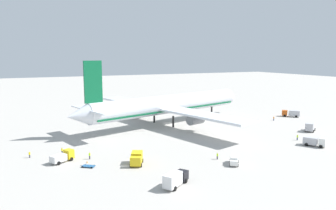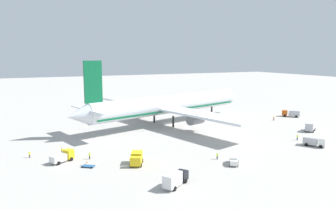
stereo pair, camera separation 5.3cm
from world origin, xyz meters
name	(u,v)px [view 2 (the right image)]	position (x,y,z in m)	size (l,w,h in m)	color
ground_plane	(170,124)	(0.00, 0.00, 0.00)	(600.00, 600.00, 0.00)	#ADA8A0
airliner	(168,105)	(-1.20, -0.36, 7.29)	(77.75, 75.05, 23.74)	silver
service_truck_0	(291,113)	(51.55, -9.28, 1.52)	(6.19, 6.63, 2.70)	#BF4C14
service_truck_1	(137,158)	(-27.01, -38.01, 1.53)	(4.49, 5.74, 2.78)	yellow
service_truck_2	(175,179)	(-24.55, -53.24, 1.57)	(6.91, 5.58, 2.94)	black
service_truck_3	(63,157)	(-42.40, -28.75, 1.32)	(5.99, 4.73, 2.62)	yellow
service_truck_4	(310,127)	(37.11, -31.45, 1.59)	(5.57, 4.79, 2.95)	white
service_truck_5	(315,141)	(23.52, -44.80, 1.45)	(5.08, 6.30, 2.64)	white
service_van	(234,160)	(-6.33, -47.66, 1.03)	(4.18, 4.64, 1.97)	white
baggage_cart_0	(88,166)	(-37.63, -35.07, 0.27)	(3.22, 2.86, 0.40)	#26598C
ground_worker_0	(274,118)	(39.16, -12.39, 0.86)	(0.52, 0.52, 1.69)	navy
ground_worker_1	(90,156)	(-36.13, -29.38, 0.91)	(0.56, 0.56, 1.77)	#3F3F47
ground_worker_2	(30,155)	(-49.44, -21.85, 0.81)	(0.47, 0.47, 1.61)	#3F3F47
ground_worker_3	(62,151)	(-41.72, -22.16, 0.84)	(0.56, 0.56, 1.66)	black
ground_worker_4	(217,156)	(-7.78, -42.87, 0.82)	(0.55, 0.55, 1.62)	#3F3F47
ground_worker_5	(297,137)	(24.21, -38.05, 0.87)	(0.55, 0.55, 1.72)	navy
traffic_cone_0	(215,104)	(41.46, 32.66, 0.28)	(0.36, 0.36, 0.55)	orange
traffic_cone_1	(87,162)	(-37.30, -31.99, 0.28)	(0.36, 0.36, 0.55)	orange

